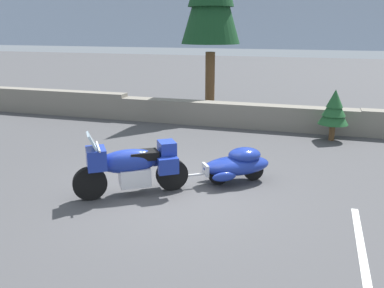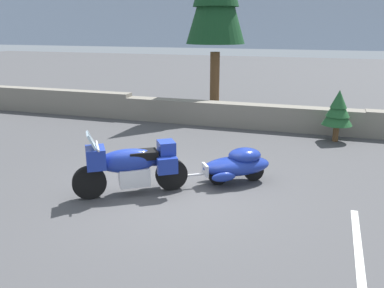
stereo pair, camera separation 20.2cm
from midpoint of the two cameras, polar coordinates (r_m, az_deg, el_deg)
The scene contains 7 objects.
ground_plane at distance 8.42m, azimuth -3.64°, elevation -6.84°, with size 80.00×80.00×0.00m, color #424244.
stone_guard_wall at distance 13.97m, azimuth 4.59°, elevation 4.22°, with size 24.00×0.58×0.92m.
distant_ridgeline at distance 103.49m, azimuth 16.49°, elevation 18.02°, with size 240.00×80.00×16.00m, color #99A8BF.
touring_motorcycle at distance 8.24m, azimuth -9.13°, elevation -2.92°, with size 1.98×1.53×1.33m.
car_shaped_trailer at distance 8.89m, azimuth 5.62°, elevation -2.79°, with size 2.02×1.55×0.76m.
pine_sapling_near at distance 12.69m, azimuth 18.72°, elevation 4.65°, with size 0.87×0.87×1.52m.
parking_stripe_marker at distance 6.64m, azimuth 21.87°, elevation -14.68°, with size 0.12×3.60×0.01m, color silver.
Camera 1 is at (2.70, -7.27, 3.27)m, focal length 38.37 mm.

